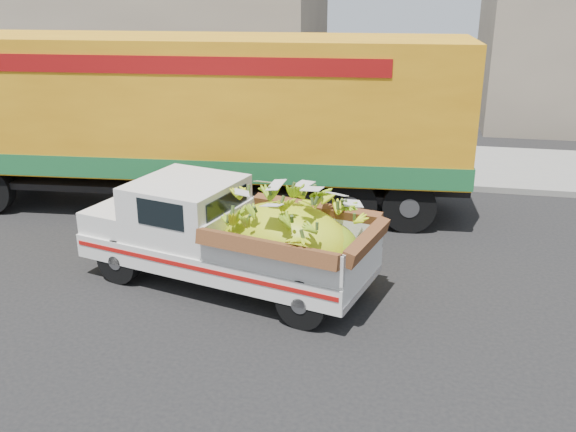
# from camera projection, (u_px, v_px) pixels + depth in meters

# --- Properties ---
(ground) EXTENTS (100.00, 100.00, 0.00)m
(ground) POSITION_uv_depth(u_px,v_px,m) (147.00, 258.00, 12.05)
(ground) COLOR black
(ground) RESTS_ON ground
(curb) EXTENTS (60.00, 0.25, 0.15)m
(curb) POSITION_uv_depth(u_px,v_px,m) (229.00, 173.00, 17.05)
(curb) COLOR gray
(curb) RESTS_ON ground
(sidewalk) EXTENTS (60.00, 4.00, 0.14)m
(sidewalk) POSITION_uv_depth(u_px,v_px,m) (249.00, 154.00, 18.99)
(sidewalk) COLOR gray
(sidewalk) RESTS_ON ground
(building_left) EXTENTS (18.00, 6.00, 5.00)m
(building_left) POSITION_uv_depth(u_px,v_px,m) (88.00, 45.00, 25.05)
(building_left) COLOR gray
(building_left) RESTS_ON ground
(pickup_truck) EXTENTS (5.23, 3.00, 1.73)m
(pickup_truck) POSITION_uv_depth(u_px,v_px,m) (246.00, 237.00, 10.58)
(pickup_truck) COLOR black
(pickup_truck) RESTS_ON ground
(semi_trailer) EXTENTS (12.04, 3.42, 3.80)m
(semi_trailer) POSITION_uv_depth(u_px,v_px,m) (196.00, 115.00, 14.09)
(semi_trailer) COLOR black
(semi_trailer) RESTS_ON ground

